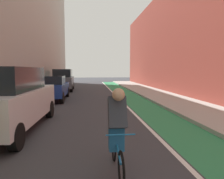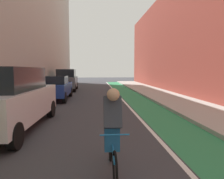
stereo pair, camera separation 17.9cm
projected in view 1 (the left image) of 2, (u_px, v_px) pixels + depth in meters
The scene contains 9 objects.
ground_plane at pixel (91, 103), 12.01m from camera, with size 86.69×86.69×0.00m, color #38383D.
bike_lane_paint at pixel (132, 98), 14.27m from camera, with size 1.60×39.40×0.00m, color #2D8451.
lane_divider_stripe at pixel (119, 98), 14.18m from camera, with size 0.12×39.40×0.00m, color white.
sidewalk_right at pixel (163, 97), 14.49m from camera, with size 2.77×39.40×0.14m, color #A8A59E.
building_facade_right at pixel (188, 37), 16.33m from camera, with size 2.40×35.40×8.96m, color brown.
parked_suv_white at pixel (10, 98), 6.53m from camera, with size 1.95×4.70×1.98m.
parked_sedan_blue at pixel (51, 88), 13.37m from camera, with size 1.95×4.30×1.53m.
parked_suv_gray at pixel (63, 80), 19.44m from camera, with size 1.94×4.40×1.98m.
cyclist_mid at pixel (117, 128), 3.85m from camera, with size 0.48×1.66×1.58m.
Camera 1 is at (-0.03, 3.76, 1.89)m, focal length 33.85 mm.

